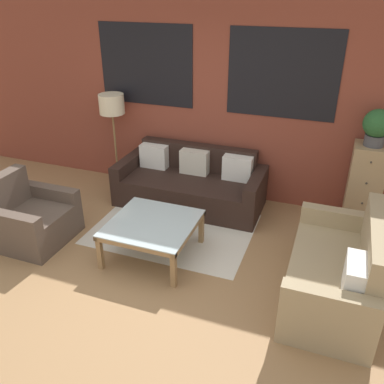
% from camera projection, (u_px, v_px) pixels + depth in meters
% --- Properties ---
extents(ground_plane, '(16.00, 16.00, 0.00)m').
position_uv_depth(ground_plane, '(135.00, 289.00, 4.20)').
color(ground_plane, '#9E754C').
extents(wall_back_brick, '(8.40, 0.09, 2.80)m').
position_uv_depth(wall_back_brick, '(211.00, 98.00, 5.59)').
color(wall_back_brick, brown).
rests_on(wall_back_brick, ground_plane).
extents(rug, '(1.98, 1.46, 0.00)m').
position_uv_depth(rug, '(173.00, 229.00, 5.23)').
color(rug, silver).
rests_on(rug, ground_plane).
extents(couch_dark, '(2.03, 0.88, 0.78)m').
position_uv_depth(couch_dark, '(191.00, 185.00, 5.73)').
color(couch_dark, black).
rests_on(couch_dark, ground_plane).
extents(settee_vintage, '(0.80, 1.55, 0.92)m').
position_uv_depth(settee_vintage, '(337.00, 274.00, 3.93)').
color(settee_vintage, tan).
rests_on(settee_vintage, ground_plane).
extents(armchair_corner, '(0.80, 0.86, 0.84)m').
position_uv_depth(armchair_corner, '(32.00, 219.00, 4.90)').
color(armchair_corner, brown).
rests_on(armchair_corner, ground_plane).
extents(coffee_table, '(0.94, 0.94, 0.44)m').
position_uv_depth(coffee_table, '(152.00, 227.00, 4.57)').
color(coffee_table, silver).
rests_on(coffee_table, ground_plane).
extents(floor_lamp, '(0.36, 0.36, 1.41)m').
position_uv_depth(floor_lamp, '(112.00, 108.00, 5.87)').
color(floor_lamp, olive).
rests_on(floor_lamp, ground_plane).
extents(drawer_cabinet, '(0.40, 0.41, 1.09)m').
position_uv_depth(drawer_cabinet, '(364.00, 186.00, 5.09)').
color(drawer_cabinet, tan).
rests_on(drawer_cabinet, ground_plane).
extents(potted_plant, '(0.33, 0.33, 0.44)m').
position_uv_depth(potted_plant, '(377.00, 126.00, 4.73)').
color(potted_plant, '#47474C').
rests_on(potted_plant, drawer_cabinet).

